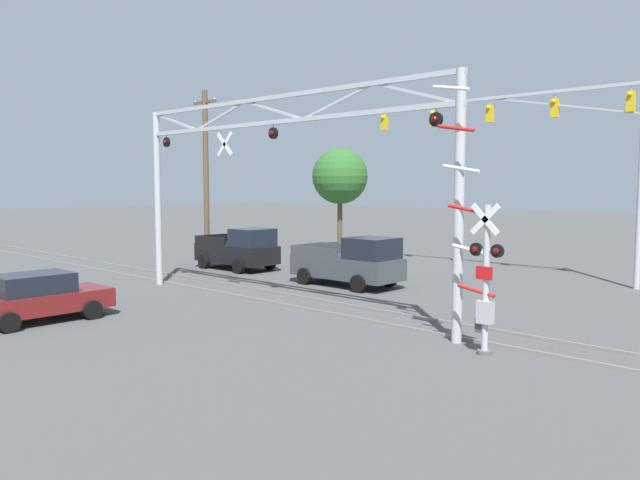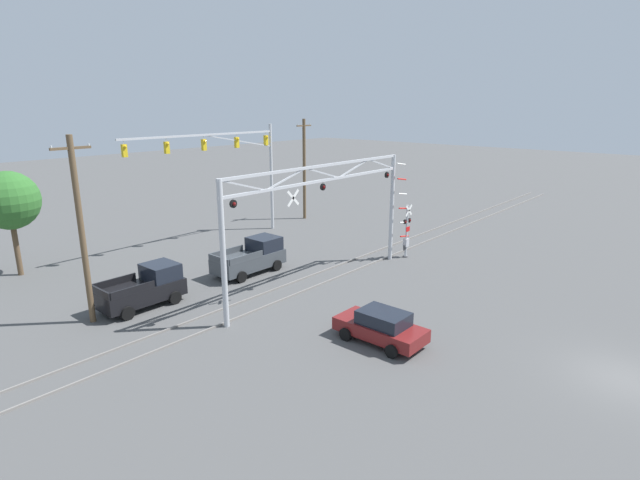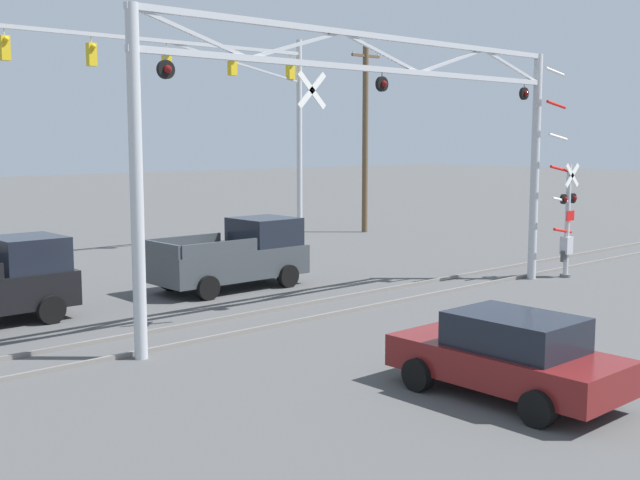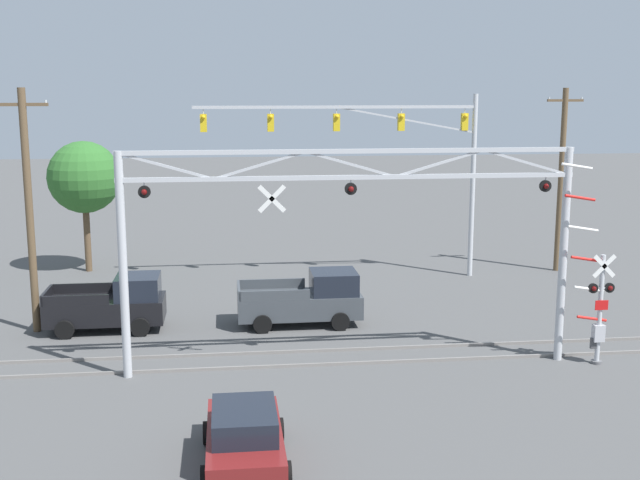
% 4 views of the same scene
% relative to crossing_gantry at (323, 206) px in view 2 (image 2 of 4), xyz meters
% --- Properties ---
extents(ground_plane, '(200.00, 200.00, 0.00)m').
position_rel_crossing_gantry_xyz_m(ground_plane, '(0.01, -15.46, -4.79)').
color(ground_plane, '#4C4C4C').
extents(rail_track_near, '(80.00, 0.08, 0.10)m').
position_rel_crossing_gantry_xyz_m(rail_track_near, '(0.01, 0.28, -4.74)').
color(rail_track_near, gray).
rests_on(rail_track_near, ground_plane).
extents(rail_track_far, '(80.00, 0.08, 0.10)m').
position_rel_crossing_gantry_xyz_m(rail_track_far, '(0.01, 1.72, -4.74)').
color(rail_track_far, gray).
rests_on(rail_track_far, ground_plane).
extents(crossing_gantry, '(14.40, 0.29, 7.10)m').
position_rel_crossing_gantry_xyz_m(crossing_gantry, '(0.00, 0.00, 0.00)').
color(crossing_gantry, '#B7BABF').
rests_on(crossing_gantry, ground_plane).
extents(crossing_signal_mast, '(2.02, 0.35, 6.66)m').
position_rel_crossing_gantry_xyz_m(crossing_signal_mast, '(8.06, -0.56, -2.71)').
color(crossing_signal_mast, '#B7BABF').
rests_on(crossing_signal_mast, ground_plane).
extents(traffic_signal_span, '(13.29, 0.39, 8.73)m').
position_rel_crossing_gantry_xyz_m(traffic_signal_span, '(4.30, 12.39, 1.46)').
color(traffic_signal_span, '#B7BABF').
rests_on(traffic_signal_span, ground_plane).
extents(pickup_truck_lead, '(4.71, 2.20, 2.06)m').
position_rel_crossing_gantry_xyz_m(pickup_truck_lead, '(-0.87, 5.11, -3.82)').
color(pickup_truck_lead, '#3D4247').
rests_on(pickup_truck_lead, ground_plane).
extents(pickup_truck_following, '(4.34, 2.20, 2.06)m').
position_rel_crossing_gantry_xyz_m(pickup_truck_following, '(-8.17, 5.26, -3.82)').
color(pickup_truck_following, black).
rests_on(pickup_truck_following, ground_plane).
extents(sedan_waiting, '(2.05, 4.09, 1.48)m').
position_rel_crossing_gantry_xyz_m(sedan_waiting, '(-3.55, -6.48, -4.05)').
color(sedan_waiting, maroon).
rests_on(sedan_waiting, ground_plane).
extents(utility_pole_left, '(1.80, 0.28, 8.99)m').
position_rel_crossing_gantry_xyz_m(utility_pole_left, '(-11.00, 5.39, -0.15)').
color(utility_pole_left, brown).
rests_on(utility_pole_left, ground_plane).
extents(utility_pole_right, '(1.80, 0.28, 9.01)m').
position_rel_crossing_gantry_xyz_m(utility_pole_right, '(12.52, 12.95, -0.14)').
color(utility_pole_right, brown).
rests_on(utility_pole_right, ground_plane).
extents(background_tree_beyond_span, '(3.53, 3.53, 6.47)m').
position_rel_crossing_gantry_xyz_m(background_tree_beyond_span, '(-10.72, 15.60, -0.11)').
color(background_tree_beyond_span, brown).
rests_on(background_tree_beyond_span, ground_plane).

